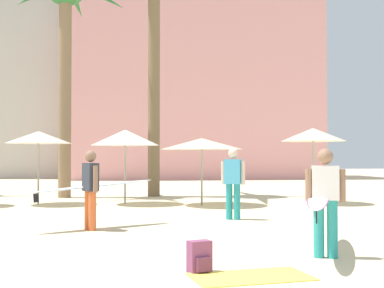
# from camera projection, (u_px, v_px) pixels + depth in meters

# --- Properties ---
(hotel_pink) EXTENTS (17.75, 8.08, 12.71)m
(hotel_pink) POSITION_uv_depth(u_px,v_px,m) (191.00, 92.00, 39.33)
(hotel_pink) COLOR pink
(hotel_pink) RESTS_ON ground
(palm_tree_left) EXTENTS (4.48, 4.58, 9.06)m
(palm_tree_left) POSITION_uv_depth(u_px,v_px,m) (65.00, 6.00, 20.19)
(palm_tree_left) COLOR #896B4C
(palm_tree_left) RESTS_ON ground
(cafe_umbrella_1) EXTENTS (2.09, 2.09, 2.36)m
(cafe_umbrella_1) POSITION_uv_depth(u_px,v_px,m) (39.00, 137.00, 17.10)
(cafe_umbrella_1) COLOR gray
(cafe_umbrella_1) RESTS_ON ground
(cafe_umbrella_2) EXTENTS (2.11, 2.11, 2.48)m
(cafe_umbrella_2) POSITION_uv_depth(u_px,v_px,m) (313.00, 135.00, 17.49)
(cafe_umbrella_2) COLOR gray
(cafe_umbrella_2) RESTS_ON ground
(cafe_umbrella_3) EXTENTS (2.22, 2.22, 2.42)m
(cafe_umbrella_3) POSITION_uv_depth(u_px,v_px,m) (125.00, 138.00, 17.27)
(cafe_umbrella_3) COLOR gray
(cafe_umbrella_3) RESTS_ON ground
(cafe_umbrella_5) EXTENTS (2.63, 2.63, 2.13)m
(cafe_umbrella_5) POSITION_uv_depth(u_px,v_px,m) (202.00, 144.00, 16.88)
(cafe_umbrella_5) COLOR gray
(cafe_umbrella_5) RESTS_ON ground
(beach_towel) EXTENTS (1.62, 1.04, 0.01)m
(beach_towel) POSITION_uv_depth(u_px,v_px,m) (251.00, 277.00, 6.75)
(beach_towel) COLOR #F4CC4C
(beach_towel) RESTS_ON ground
(backpack) EXTENTS (0.34, 0.31, 0.42)m
(backpack) POSITION_uv_depth(u_px,v_px,m) (200.00, 257.00, 7.04)
(backpack) COLOR #7F3E62
(backpack) RESTS_ON ground
(person_near_right) EXTENTS (1.49, 3.11, 1.66)m
(person_near_right) POSITION_uv_depth(u_px,v_px,m) (322.00, 198.00, 8.21)
(person_near_right) COLOR teal
(person_near_right) RESTS_ON ground
(person_far_right) EXTENTS (2.84, 1.85, 1.66)m
(person_far_right) POSITION_uv_depth(u_px,v_px,m) (91.00, 186.00, 11.26)
(person_far_right) COLOR orange
(person_far_right) RESTS_ON ground
(person_near_left) EXTENTS (0.58, 0.38, 1.74)m
(person_near_left) POSITION_uv_depth(u_px,v_px,m) (233.00, 181.00, 13.01)
(person_near_left) COLOR teal
(person_near_left) RESTS_ON ground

